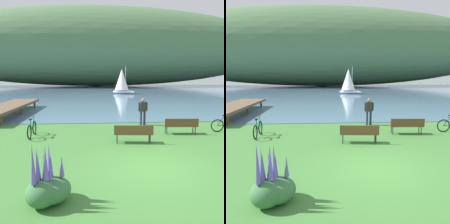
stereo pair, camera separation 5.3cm
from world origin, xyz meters
TOP-DOWN VIEW (x-y plane):
  - ground_plane at (0.00, 0.00)m, footprint 200.00×200.00m
  - bay_water at (0.00, 47.55)m, footprint 180.00×80.00m
  - distant_hillside at (-2.21, 65.27)m, footprint 118.45×28.00m
  - park_bench_near_camera at (2.60, 4.47)m, footprint 1.82×0.56m
  - park_bench_further_along at (-0.20, 2.98)m, footprint 1.84×0.64m
  - bicycle_beside_path at (-5.25, 4.50)m, footprint 0.12×1.77m
  - person_at_shoreline at (1.03, 6.93)m, footprint 0.60×0.28m
  - echium_bush_beside_closest at (-3.00, -1.85)m, footprint 0.92×0.92m
  - echium_bush_mid_cluster at (-3.22, -2.05)m, footprint 0.78×0.78m
  - sailboat_mid_bay at (2.50, 32.35)m, footprint 4.11×3.14m
  - pier_dock at (-9.00, 11.55)m, footprint 2.40×10.00m

SIDE VIEW (x-z plane):
  - ground_plane at x=0.00m, z-range 0.00..0.00m
  - bay_water at x=0.00m, z-range 0.00..0.04m
  - echium_bush_beside_closest at x=-3.00m, z-range -0.38..1.09m
  - bicycle_beside_path at x=-5.25m, z-range -0.11..0.90m
  - echium_bush_mid_cluster at x=-3.22m, z-range -0.35..1.24m
  - park_bench_near_camera at x=2.60m, z-range 0.08..0.96m
  - park_bench_further_along at x=-0.20m, z-range 0.08..0.96m
  - pier_dock at x=-9.00m, z-range 0.29..1.09m
  - person_at_shoreline at x=1.03m, z-range 0.12..1.83m
  - sailboat_mid_bay at x=2.50m, z-range -0.10..4.60m
  - distant_hillside at x=-2.21m, z-range 0.04..23.64m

